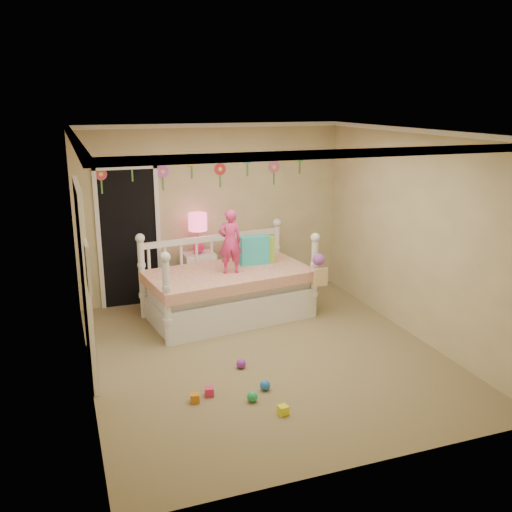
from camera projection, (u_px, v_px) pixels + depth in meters
name	position (u px, v px, depth m)	size (l,w,h in m)	color
floor	(265.00, 354.00, 6.71)	(4.00, 4.50, 0.01)	#7F684C
ceiling	(266.00, 132.00, 6.01)	(4.00, 4.50, 0.01)	white
back_wall	(213.00, 212.00, 8.40)	(4.00, 0.01, 2.60)	tan
left_wall	(81.00, 266.00, 5.71)	(0.01, 4.50, 2.60)	tan
right_wall	(416.00, 235.00, 7.00)	(0.01, 4.50, 2.60)	tan
crown_molding	(266.00, 134.00, 6.01)	(4.00, 4.50, 0.06)	white
daybed	(228.00, 275.00, 7.71)	(2.24, 1.20, 1.21)	white
pillow_turquoise	(254.00, 250.00, 7.92)	(0.41, 0.14, 0.41)	#29CDC2
pillow_lime	(260.00, 250.00, 8.00)	(0.40, 0.15, 0.38)	#8CBE39
child	(230.00, 242.00, 7.47)	(0.32, 0.21, 0.87)	#ED3680
nightstand	(199.00, 278.00, 8.35)	(0.45, 0.34, 0.75)	white
table_lamp	(198.00, 227.00, 8.14)	(0.27, 0.27, 0.60)	#F42074
closet_doorway	(129.00, 236.00, 8.05)	(0.90, 0.04, 2.07)	black
flower_decals	(206.00, 170.00, 8.19)	(3.40, 0.02, 0.50)	#B2668C
mirror_closet	(85.00, 280.00, 6.07)	(0.07, 1.30, 2.10)	white
wall_picture	(88.00, 266.00, 4.84)	(0.05, 0.34, 0.42)	white
hanging_bag	(319.00, 271.00, 7.45)	(0.20, 0.16, 0.36)	beige
toy_scatter	(231.00, 389.00, 5.80)	(0.80, 1.30, 0.11)	#996666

